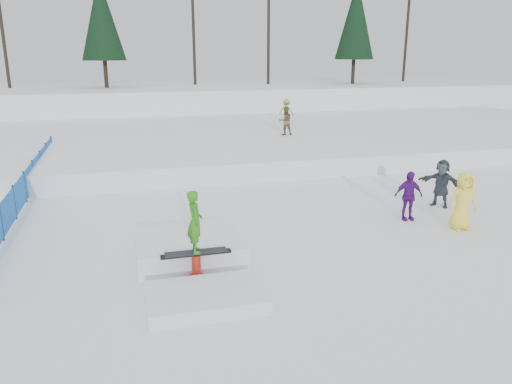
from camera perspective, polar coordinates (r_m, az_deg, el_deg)
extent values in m
plane|color=white|center=(12.90, 0.18, -7.21)|extent=(120.00, 120.00, 0.00)
cube|color=white|center=(41.75, -10.94, 10.22)|extent=(60.00, 14.00, 2.40)
cube|color=white|center=(28.02, -8.54, 6.07)|extent=(50.00, 18.00, 0.80)
cube|color=blue|center=(18.90, -24.90, 0.55)|extent=(0.03, 16.00, 0.95)
cylinder|color=black|center=(15.31, -27.10, -3.06)|extent=(0.05, 0.05, 1.10)
cylinder|color=black|center=(17.10, -25.88, -1.07)|extent=(0.05, 0.05, 1.10)
cylinder|color=black|center=(18.90, -24.90, 0.55)|extent=(0.05, 0.05, 1.10)
cylinder|color=black|center=(20.72, -24.09, 1.88)|extent=(0.05, 0.05, 1.10)
cylinder|color=black|center=(22.56, -23.41, 2.99)|extent=(0.05, 0.05, 1.10)
cylinder|color=black|center=(24.40, -22.83, 3.94)|extent=(0.05, 0.05, 1.10)
cylinder|color=black|center=(26.26, -22.33, 4.75)|extent=(0.05, 0.05, 1.10)
cylinder|color=black|center=(42.26, -27.16, 17.34)|extent=(0.24, 0.24, 10.00)
cylinder|color=black|center=(39.99, -16.79, 12.78)|extent=(0.30, 0.30, 2.00)
cone|color=black|center=(40.03, -17.26, 18.46)|extent=(3.20, 3.20, 5.95)
cylinder|color=black|center=(42.45, -7.18, 18.51)|extent=(0.24, 0.24, 9.50)
cylinder|color=black|center=(42.73, 1.44, 17.60)|extent=(0.24, 0.24, 8.00)
cylinder|color=black|center=(43.88, 11.04, 13.35)|extent=(0.30, 0.30, 2.00)
cone|color=black|center=(43.92, 11.33, 18.76)|extent=(3.20, 3.20, 6.30)
cylinder|color=black|center=(48.55, 16.95, 18.21)|extent=(0.24, 0.24, 10.50)
imported|color=brown|center=(26.36, 3.38, 8.11)|extent=(0.75, 0.60, 1.47)
imported|color=#94A33C|center=(30.59, 3.51, 9.19)|extent=(1.11, 0.98, 1.49)
imported|color=#4F1376|center=(15.99, 17.02, -0.41)|extent=(0.94, 0.46, 1.54)
imported|color=#FEEA42|center=(15.65, 22.57, -0.95)|extent=(0.86, 0.58, 1.72)
imported|color=#343C43|center=(17.73, 20.42, 0.95)|extent=(1.27, 1.47, 1.60)
cube|color=white|center=(12.75, -7.68, -6.33)|extent=(2.60, 2.20, 0.54)
cube|color=white|center=(10.55, -5.79, -11.91)|extent=(2.40, 1.60, 0.30)
cylinder|color=#B8331E|center=(11.66, -6.77, -9.76)|extent=(0.44, 0.44, 0.06)
cylinder|color=#B8331E|center=(11.55, -6.81, -8.55)|extent=(0.20, 0.20, 0.60)
cube|color=black|center=(11.42, -6.86, -7.04)|extent=(1.60, 0.16, 0.06)
cube|color=black|center=(11.40, -6.87, -6.83)|extent=(1.40, 0.28, 0.03)
imported|color=#2D8717|center=(11.15, -6.99, -3.38)|extent=(0.34, 0.52, 1.42)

